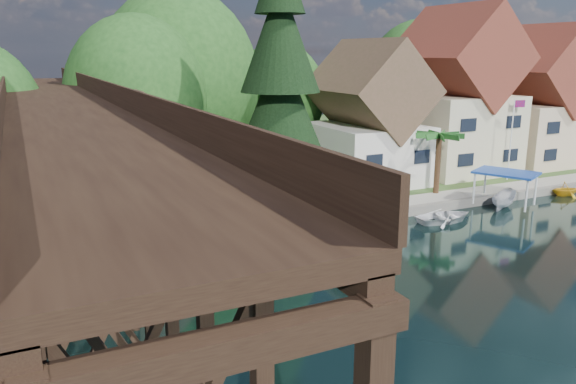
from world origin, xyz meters
name	(u,v)px	position (x,y,z in m)	size (l,w,h in m)	color
ground	(426,269)	(0.00, 0.00, 0.00)	(140.00, 140.00, 0.00)	black
bank	(212,155)	(0.00, 34.00, 0.25)	(140.00, 52.00, 0.50)	#274A1D
seawall	(396,213)	(4.00, 8.00, 0.31)	(60.00, 0.40, 0.62)	slate
promenade	(409,202)	(6.00, 9.30, 0.53)	(50.00, 2.60, 0.06)	gray
trestle_bridge	(64,174)	(-16.00, 5.17, 5.35)	(4.12, 44.18, 9.30)	black
house_left	(369,123)	(7.00, 16.00, 5.14)	(7.64, 8.64, 11.02)	silver
house_center	(455,102)	(16.00, 16.50, 6.42)	(8.65, 9.18, 13.89)	beige
house_right	(535,105)	(25.00, 16.00, 5.78)	(8.15, 8.64, 12.45)	beige
shed	(139,162)	(-11.00, 14.50, 3.83)	(5.09, 5.40, 7.85)	silver
bg_trees	(271,93)	(1.00, 21.25, 7.29)	(49.90, 13.30, 10.57)	#382314
shrubs	(267,211)	(-4.60, 9.26, 1.23)	(15.76, 2.47, 1.70)	#153C17
conifer	(280,82)	(-2.54, 11.76, 8.66)	(6.89, 6.89, 16.95)	#382314
palm_tree	(439,137)	(9.26, 10.39, 4.63)	(3.39, 3.39, 4.73)	#382314
flagpole	(513,131)	(17.62, 11.49, 4.45)	(1.00, 0.24, 6.44)	white
tugboat	(361,218)	(0.53, 6.85, 0.72)	(3.75, 3.03, 2.39)	red
boat_white_a	(445,215)	(6.34, 6.00, 0.40)	(2.78, 3.89, 0.81)	white
boat_canopy	(504,192)	(12.19, 6.79, 1.10)	(4.22, 4.77, 2.55)	white
boat_yellow	(566,188)	(18.97, 7.23, 0.60)	(1.97, 2.28, 1.20)	gold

